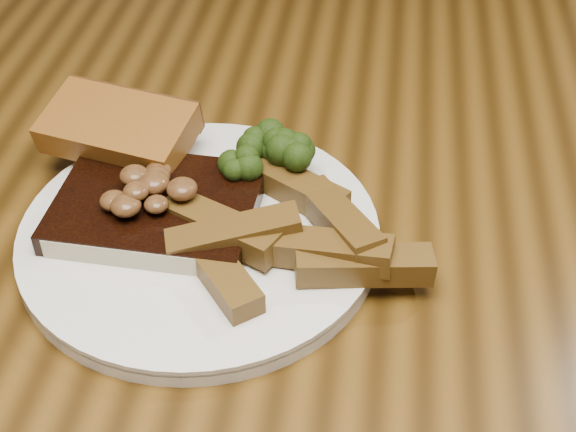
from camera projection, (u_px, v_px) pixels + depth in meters
name	position (u px, v px, depth m)	size (l,w,h in m)	color
dining_table	(284.00, 318.00, 0.69)	(1.60, 0.90, 0.75)	#513510
chair_far	(363.00, 82.00, 1.21)	(0.51, 0.51, 0.96)	black
plate	(200.00, 236.00, 0.62)	(0.28, 0.28, 0.01)	white
steak	(157.00, 209.00, 0.62)	(0.15, 0.12, 0.02)	black
steak_bone	(139.00, 258.00, 0.58)	(0.14, 0.01, 0.02)	#C2B796
mushroom_pile	(144.00, 186.00, 0.60)	(0.07, 0.07, 0.03)	brown
garlic_bread	(121.00, 148.00, 0.67)	(0.12, 0.07, 0.03)	#965B1B
potato_wedges	(295.00, 242.00, 0.59)	(0.13, 0.13, 0.02)	brown
broccoli_cluster	(259.00, 160.00, 0.65)	(0.07, 0.07, 0.04)	#24370C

